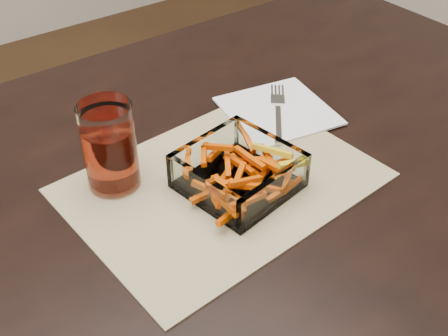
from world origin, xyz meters
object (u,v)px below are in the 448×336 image
at_px(dining_table, 187,212).
at_px(tumbler, 110,149).
at_px(fork, 278,110).
at_px(glass_bowl, 238,173).

bearing_deg(dining_table, tumbler, 159.77).
xyz_separation_m(dining_table, fork, (0.23, 0.04, 0.10)).
relative_size(dining_table, fork, 10.27).
xyz_separation_m(dining_table, glass_bowl, (0.04, -0.08, 0.12)).
bearing_deg(fork, dining_table, -130.11).
bearing_deg(tumbler, glass_bowl, -38.88).
bearing_deg(glass_bowl, fork, 33.03).
height_order(dining_table, glass_bowl, glass_bowl).
height_order(glass_bowl, tumbler, tumbler).
distance_m(dining_table, fork, 0.25).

